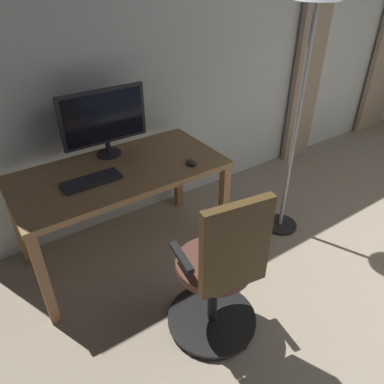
{
  "coord_description": "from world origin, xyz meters",
  "views": [
    {
      "loc": [
        2.6,
        -0.22,
        1.96
      ],
      "look_at": [
        1.59,
        -1.69,
        0.81
      ],
      "focal_mm": 33.98,
      "sensor_mm": 36.0,
      "label": 1
    }
  ],
  "objects_px": {
    "computer_monitor": "(104,119)",
    "computer_mouse": "(192,163)",
    "office_chair": "(220,276)",
    "computer_keyboard": "(92,181)",
    "desk": "(120,181)",
    "floor_lamp": "(312,32)"
  },
  "relations": [
    {
      "from": "computer_monitor",
      "to": "computer_mouse",
      "type": "distance_m",
      "value": 0.68
    },
    {
      "from": "office_chair",
      "to": "computer_monitor",
      "type": "distance_m",
      "value": 1.34
    },
    {
      "from": "computer_monitor",
      "to": "computer_keyboard",
      "type": "relative_size",
      "value": 1.65
    },
    {
      "from": "desk",
      "to": "floor_lamp",
      "type": "bearing_deg",
      "value": 159.84
    },
    {
      "from": "computer_monitor",
      "to": "computer_keyboard",
      "type": "bearing_deg",
      "value": 50.59
    },
    {
      "from": "computer_keyboard",
      "to": "computer_monitor",
      "type": "bearing_deg",
      "value": -129.41
    },
    {
      "from": "computer_mouse",
      "to": "computer_keyboard",
      "type": "bearing_deg",
      "value": -14.39
    },
    {
      "from": "computer_monitor",
      "to": "floor_lamp",
      "type": "relative_size",
      "value": 0.32
    },
    {
      "from": "office_chair",
      "to": "computer_monitor",
      "type": "relative_size",
      "value": 1.69
    },
    {
      "from": "computer_monitor",
      "to": "floor_lamp",
      "type": "xyz_separation_m",
      "value": [
        -1.19,
        0.7,
        0.55
      ]
    },
    {
      "from": "computer_monitor",
      "to": "floor_lamp",
      "type": "distance_m",
      "value": 1.48
    },
    {
      "from": "computer_monitor",
      "to": "office_chair",
      "type": "bearing_deg",
      "value": 94.2
    },
    {
      "from": "desk",
      "to": "floor_lamp",
      "type": "height_order",
      "value": "floor_lamp"
    },
    {
      "from": "office_chair",
      "to": "computer_monitor",
      "type": "bearing_deg",
      "value": 103.58
    },
    {
      "from": "computer_keyboard",
      "to": "office_chair",
      "type": "bearing_deg",
      "value": 110.61
    },
    {
      "from": "computer_monitor",
      "to": "computer_mouse",
      "type": "relative_size",
      "value": 6.19
    },
    {
      "from": "office_chair",
      "to": "computer_keyboard",
      "type": "bearing_deg",
      "value": 120.0
    },
    {
      "from": "desk",
      "to": "office_chair",
      "type": "relative_size",
      "value": 1.37
    },
    {
      "from": "computer_keyboard",
      "to": "floor_lamp",
      "type": "bearing_deg",
      "value": 164.92
    },
    {
      "from": "office_chair",
      "to": "computer_monitor",
      "type": "height_order",
      "value": "computer_monitor"
    },
    {
      "from": "computer_monitor",
      "to": "computer_keyboard",
      "type": "height_order",
      "value": "computer_monitor"
    },
    {
      "from": "computer_mouse",
      "to": "floor_lamp",
      "type": "xyz_separation_m",
      "value": [
        -0.78,
        0.22,
        0.8
      ]
    }
  ]
}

